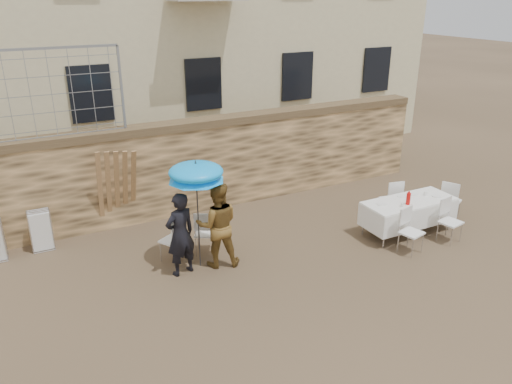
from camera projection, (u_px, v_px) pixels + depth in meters
name	position (u px, v px, depth m)	size (l,w,h in m)	color
ground	(295.00, 319.00, 8.25)	(80.00, 80.00, 0.00)	brown
stone_wall	(188.00, 167.00, 11.97)	(13.00, 0.50, 2.20)	olive
chain_link_fence	(41.00, 95.00, 9.96)	(3.20, 0.06, 1.80)	gray
man_suit	(180.00, 234.00, 9.29)	(0.60, 0.40, 1.66)	black
woman_dress	(217.00, 225.00, 9.59)	(0.84, 0.65, 1.72)	olive
umbrella	(196.00, 175.00, 9.13)	(1.06, 1.06, 2.02)	#3F3F44
couple_chair_left	(172.00, 239.00, 9.87)	(0.48, 0.48, 0.96)	white
couple_chair_right	(205.00, 232.00, 10.16)	(0.48, 0.48, 0.96)	white
banquet_table	(409.00, 202.00, 10.95)	(2.10, 0.85, 0.78)	white
soda_bottle	(408.00, 199.00, 10.67)	(0.09, 0.09, 0.26)	red
table_chair_front_left	(412.00, 231.00, 10.17)	(0.48, 0.48, 0.96)	white
table_chair_front_right	(451.00, 221.00, 10.63)	(0.48, 0.48, 0.96)	white
table_chair_back	(391.00, 198.00, 11.79)	(0.48, 0.48, 0.96)	white
table_chair_side	(451.00, 200.00, 11.71)	(0.48, 0.48, 0.96)	white
chair_stack_right	(40.00, 228.00, 10.38)	(0.46, 0.40, 0.92)	white
wood_planks	(114.00, 190.00, 10.90)	(0.70, 0.20, 2.00)	#A37749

